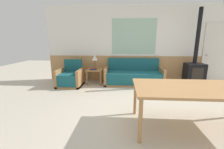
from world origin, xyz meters
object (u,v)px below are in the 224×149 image
(couch, at_px, (133,77))
(wood_stove, at_px, (195,69))
(side_table, at_px, (95,72))
(dining_table, at_px, (199,91))
(armchair, at_px, (71,78))
(table_lamp, at_px, (95,58))

(couch, xyz_separation_m, wood_stove, (1.96, -0.10, 0.31))
(couch, bearing_deg, wood_stove, -2.93)
(side_table, relative_size, dining_table, 0.26)
(dining_table, bearing_deg, wood_stove, 66.61)
(armchair, height_order, table_lamp, table_lamp)
(couch, height_order, table_lamp, table_lamp)
(armchair, height_order, wood_stove, wood_stove)
(table_lamp, bearing_deg, dining_table, -50.99)
(couch, xyz_separation_m, dining_table, (0.86, -2.64, 0.42))
(table_lamp, bearing_deg, side_table, -84.53)
(dining_table, bearing_deg, couch, 108.16)
(couch, relative_size, wood_stove, 0.80)
(armchair, distance_m, wood_stove, 4.09)
(armchair, bearing_deg, side_table, 13.93)
(wood_stove, bearing_deg, side_table, 178.05)
(armchair, distance_m, dining_table, 3.79)
(side_table, bearing_deg, armchair, -156.27)
(wood_stove, bearing_deg, armchair, -176.86)
(wood_stove, bearing_deg, dining_table, -113.39)
(wood_stove, bearing_deg, table_lamp, 176.44)
(couch, relative_size, dining_table, 0.94)
(armchair, distance_m, table_lamp, 1.07)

